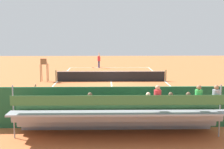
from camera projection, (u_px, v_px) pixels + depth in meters
The scene contains 13 objects.
ground_plane at pixel (111, 81), 29.18m from camera, with size 60.00×60.00×0.00m, color #BC6033.
court_line_markings at pixel (111, 81), 29.22m from camera, with size 10.10×22.20×0.01m.
tennis_net at pixel (111, 76), 29.11m from camera, with size 10.30×0.10×1.07m.
backdrop_wall at pixel (116, 107), 15.18m from camera, with size 18.00×0.16×2.00m, color #235633.
bleacher_stand at pixel (121, 115), 13.82m from camera, with size 9.06×2.40×2.48m.
umpire_chair at pixel (44, 67), 28.99m from camera, with size 0.67×0.67×2.14m.
courtside_bench at pixel (156, 112), 16.00m from camera, with size 1.80×0.40×0.93m.
equipment_bag at pixel (119, 120), 15.89m from camera, with size 0.90×0.36×0.36m, color #334C8C.
tennis_player at pixel (99, 60), 39.90m from camera, with size 0.46×0.56×1.93m.
tennis_racket at pixel (91, 68), 39.83m from camera, with size 0.58×0.40×0.03m.
tennis_ball_near at pixel (107, 69), 38.07m from camera, with size 0.07×0.07×0.07m, color #CCDB33.
tennis_ball_far at pixel (104, 69), 38.79m from camera, with size 0.07×0.07×0.07m, color #CCDB33.
line_judge at pixel (34, 102), 16.18m from camera, with size 0.36×0.53×1.93m.
Camera 1 is at (0.51, 28.81, 4.65)m, focal length 50.39 mm.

